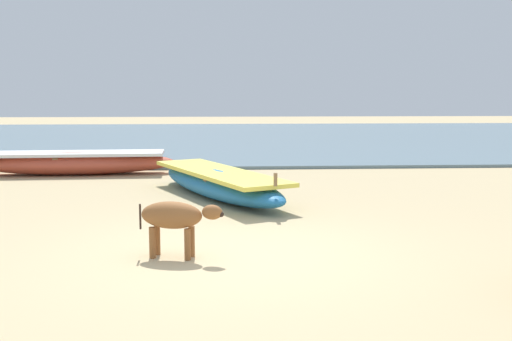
# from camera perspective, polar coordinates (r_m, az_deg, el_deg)

# --- Properties ---
(ground) EXTENTS (80.00, 80.00, 0.00)m
(ground) POSITION_cam_1_polar(r_m,az_deg,el_deg) (7.09, -1.97, -8.09)
(ground) COLOR tan
(sea_water) EXTENTS (60.00, 20.00, 0.08)m
(sea_water) POSITION_cam_1_polar(r_m,az_deg,el_deg) (24.75, -3.04, 3.14)
(sea_water) COLOR slate
(sea_water) RESTS_ON ground
(fishing_boat_0) EXTENTS (4.65, 1.27, 0.73)m
(fishing_boat_0) POSITION_cam_1_polar(r_m,az_deg,el_deg) (14.53, -16.80, 0.76)
(fishing_boat_0) COLOR #B74733
(fishing_boat_0) RESTS_ON ground
(fishing_boat_4) EXTENTS (2.79, 4.48, 0.69)m
(fishing_boat_4) POSITION_cam_1_polar(r_m,az_deg,el_deg) (10.93, -3.59, -1.15)
(fishing_boat_4) COLOR #1E669E
(fishing_boat_4) RESTS_ON ground
(calf_near_brown) EXTENTS (1.00, 0.46, 0.66)m
(calf_near_brown) POSITION_cam_1_polar(r_m,az_deg,el_deg) (6.97, -7.73, -4.43)
(calf_near_brown) COLOR brown
(calf_near_brown) RESTS_ON ground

